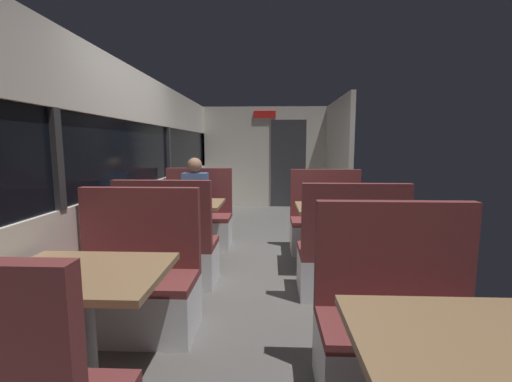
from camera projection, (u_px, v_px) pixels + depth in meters
ground_plane at (258, 269)px, 4.05m from camera, size 3.30×9.20×0.02m
carriage_window_panel_left at (131, 173)px, 3.96m from camera, size 0.09×8.48×2.30m
carriage_end_bulkhead at (267, 158)px, 8.05m from camera, size 2.90×0.11×2.30m
carriage_aisle_panel_right at (337, 159)px, 6.80m from camera, size 0.08×2.40×2.30m
dining_table_near_window at (84, 288)px, 1.93m from camera, size 0.90×0.70×0.74m
bench_near_window_facing_entry at (135, 290)px, 2.66m from camera, size 0.95×0.50×1.10m
dining_table_mid_window at (185, 211)px, 4.21m from camera, size 0.90×0.70×0.74m
bench_mid_window_facing_end at (169, 253)px, 3.55m from camera, size 0.95×0.50×1.10m
bench_mid_window_facing_entry at (198, 223)px, 4.94m from camera, size 0.95×0.50×1.10m
dining_table_front_aisle at (476, 364)px, 1.26m from camera, size 0.90×0.70×0.74m
bench_front_aisle_facing_entry at (400, 338)px, 1.99m from camera, size 0.95×0.50×1.10m
dining_table_rear_aisle at (337, 215)px, 3.93m from camera, size 0.90×0.70×0.74m
bench_rear_aisle_facing_end at (349, 262)px, 3.28m from camera, size 0.95×0.50×1.10m
bench_rear_aisle_facing_entry at (326, 227)px, 4.67m from camera, size 0.95×0.50×1.10m
seated_passenger at (196, 209)px, 4.84m from camera, size 0.47×0.55×1.26m
coffee_cup_primary at (353, 204)px, 3.85m from camera, size 0.07×0.07×0.09m
coffee_cup_secondary at (182, 197)px, 4.29m from camera, size 0.07×0.07×0.09m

